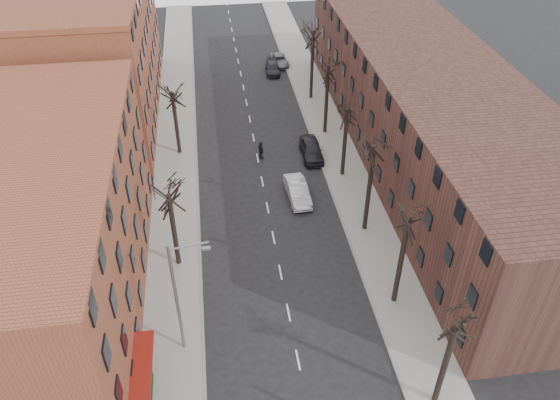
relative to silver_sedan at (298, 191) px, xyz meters
name	(u,v)px	position (x,y,z in m)	size (l,w,h in m)	color
sidewalk_left	(176,148)	(-10.81, 10.01, -0.71)	(4.00, 90.00, 0.15)	gray
sidewalk_right	(330,136)	(5.19, 10.01, -0.71)	(4.00, 90.00, 0.15)	gray
building_left_near	(37,241)	(-18.81, -9.99, 5.21)	(12.00, 26.00, 12.00)	brown
building_left_far	(92,52)	(-18.81, 19.01, 6.21)	(12.00, 28.00, 14.00)	brown
building_right	(428,112)	(13.19, 5.01, 4.21)	(12.00, 50.00, 10.00)	#492A22
tree_right_a	(434,400)	(4.79, -20.99, -0.79)	(5.20, 5.20, 10.00)	black
tree_right_b	(393,301)	(4.79, -12.99, -0.79)	(5.20, 5.20, 10.80)	black
tree_right_c	(364,229)	(4.79, -4.99, -0.79)	(5.20, 5.20, 11.60)	black
tree_right_d	(342,175)	(4.79, 3.01, -0.79)	(5.20, 5.20, 10.00)	black
tree_right_e	(325,132)	(4.79, 11.01, -0.79)	(5.20, 5.20, 10.80)	black
tree_right_f	(311,98)	(4.79, 19.01, -0.79)	(5.20, 5.20, 11.60)	black
tree_left_a	(179,264)	(-10.41, -6.99, -0.79)	(5.20, 5.20, 9.50)	black
tree_left_b	(180,153)	(-10.41, 9.01, -0.79)	(5.20, 5.20, 9.50)	black
streetlight	(179,295)	(-9.84, -14.99, 4.23)	(2.45, 0.22, 9.03)	slate
silver_sedan	(298,191)	(0.00, 0.00, 0.00)	(1.66, 4.77, 1.57)	#B8B9BF
parked_car_near	(311,149)	(2.49, 6.58, 0.04)	(1.95, 4.86, 1.65)	black
parked_car_mid	(273,68)	(1.28, 26.77, -0.17)	(1.73, 4.27, 1.24)	black
parked_car_far	(279,60)	(2.49, 29.19, -0.17)	(2.04, 4.41, 1.23)	slate
pedestrian_crossing	(261,150)	(-2.46, 6.92, 0.16)	(1.11, 0.46, 1.89)	black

